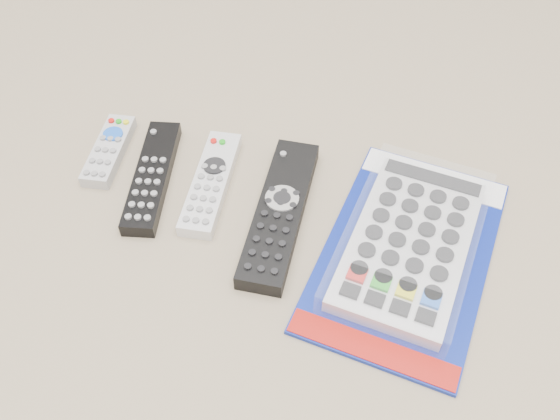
% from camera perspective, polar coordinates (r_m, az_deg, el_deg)
% --- Properties ---
extents(remote_small_grey, '(0.05, 0.13, 0.02)m').
position_cam_1_polar(remote_small_grey, '(0.91, -15.38, 5.29)').
color(remote_small_grey, '#A7A7A9').
rests_on(remote_small_grey, ground).
extents(remote_slim_black, '(0.08, 0.20, 0.02)m').
position_cam_1_polar(remote_slim_black, '(0.86, -11.61, 3.02)').
color(remote_slim_black, black).
rests_on(remote_slim_black, ground).
extents(remote_silver_dvd, '(0.06, 0.18, 0.02)m').
position_cam_1_polar(remote_silver_dvd, '(0.84, -6.35, 2.50)').
color(remote_silver_dvd, silver).
rests_on(remote_silver_dvd, ground).
extents(remote_large_black, '(0.06, 0.24, 0.03)m').
position_cam_1_polar(remote_large_black, '(0.80, -0.03, -0.21)').
color(remote_large_black, black).
rests_on(remote_large_black, ground).
extents(jumbo_remote_packaged, '(0.24, 0.35, 0.04)m').
position_cam_1_polar(jumbo_remote_packaged, '(0.78, 11.77, -2.96)').
color(jumbo_remote_packaged, navy).
rests_on(jumbo_remote_packaged, ground).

